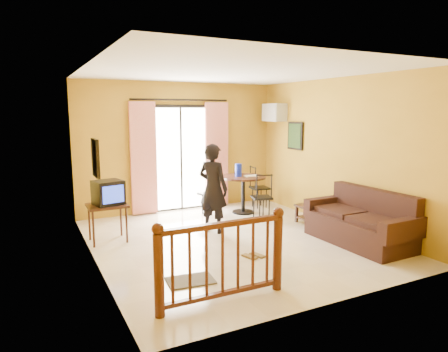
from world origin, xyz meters
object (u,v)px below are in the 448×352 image
television (108,192)px  standing_person (213,188)px  dining_table (243,184)px  coffee_table (316,213)px  sofa (361,223)px

television → standing_person: 1.81m
dining_table → standing_person: standing_person is taller
coffee_table → standing_person: 2.08m
coffee_table → dining_table: bearing=117.0°
dining_table → sofa: sofa is taller
coffee_table → sofa: size_ratio=0.43×
standing_person → coffee_table: bearing=-136.2°
television → standing_person: standing_person is taller
television → coffee_table: bearing=-24.8°
television → sofa: (3.73, -1.97, -0.51)m
sofa → standing_person: bearing=138.1°
dining_table → coffee_table: bearing=-63.0°
television → coffee_table: 3.86m
dining_table → standing_person: size_ratio=0.60×
dining_table → coffee_table: 1.72m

